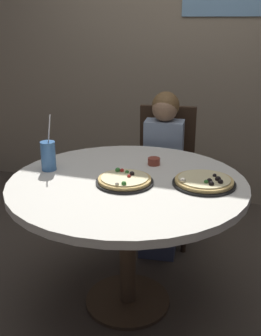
{
  "coord_description": "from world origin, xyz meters",
  "views": [
    {
      "loc": [
        0.64,
        -1.84,
        1.53
      ],
      "look_at": [
        0.0,
        0.05,
        0.8
      ],
      "focal_mm": 43.79,
      "sensor_mm": 36.0,
      "label": 1
    }
  ],
  "objects_px": {
    "chair_wooden": "(165,166)",
    "sauce_bowl": "(154,161)",
    "pizza_veggie": "(125,180)",
    "pizza_cheese": "(204,182)",
    "dining_table": "(127,197)",
    "soda_cup": "(48,156)",
    "diner_child": "(162,181)"
  },
  "relations": [
    {
      "from": "chair_wooden",
      "to": "sauce_bowl",
      "type": "distance_m",
      "value": 0.65
    },
    {
      "from": "pizza_veggie",
      "to": "chair_wooden",
      "type": "bearing_deg",
      "value": 90.7
    },
    {
      "from": "chair_wooden",
      "to": "sauce_bowl",
      "type": "bearing_deg",
      "value": -82.76
    },
    {
      "from": "pizza_veggie",
      "to": "pizza_cheese",
      "type": "xyz_separation_m",
      "value": [
        0.38,
        0.11,
        0.0
      ]
    },
    {
      "from": "pizza_veggie",
      "to": "dining_table",
      "type": "bearing_deg",
      "value": 89.48
    },
    {
      "from": "dining_table",
      "to": "soda_cup",
      "type": "bearing_deg",
      "value": 178.67
    },
    {
      "from": "pizza_cheese",
      "to": "soda_cup",
      "type": "relative_size",
      "value": 1.03
    },
    {
      "from": "dining_table",
      "to": "sauce_bowl",
      "type": "relative_size",
      "value": 17.54
    },
    {
      "from": "sauce_bowl",
      "to": "soda_cup",
      "type": "bearing_deg",
      "value": -153.09
    },
    {
      "from": "dining_table",
      "to": "diner_child",
      "type": "height_order",
      "value": "diner_child"
    },
    {
      "from": "diner_child",
      "to": "soda_cup",
      "type": "bearing_deg",
      "value": -124.53
    },
    {
      "from": "pizza_veggie",
      "to": "soda_cup",
      "type": "height_order",
      "value": "soda_cup"
    },
    {
      "from": "sauce_bowl",
      "to": "dining_table",
      "type": "bearing_deg",
      "value": -103.1
    },
    {
      "from": "soda_cup",
      "to": "sauce_bowl",
      "type": "relative_size",
      "value": 4.39
    },
    {
      "from": "diner_child",
      "to": "sauce_bowl",
      "type": "relative_size",
      "value": 15.46
    },
    {
      "from": "chair_wooden",
      "to": "diner_child",
      "type": "bearing_deg",
      "value": -83.35
    },
    {
      "from": "dining_table",
      "to": "soda_cup",
      "type": "height_order",
      "value": "soda_cup"
    },
    {
      "from": "pizza_veggie",
      "to": "pizza_cheese",
      "type": "bearing_deg",
      "value": 15.72
    },
    {
      "from": "sauce_bowl",
      "to": "diner_child",
      "type": "bearing_deg",
      "value": 97.5
    },
    {
      "from": "dining_table",
      "to": "pizza_veggie",
      "type": "bearing_deg",
      "value": -90.52
    },
    {
      "from": "dining_table",
      "to": "chair_wooden",
      "type": "xyz_separation_m",
      "value": [
        -0.01,
        0.87,
        -0.12
      ]
    },
    {
      "from": "dining_table",
      "to": "pizza_cheese",
      "type": "distance_m",
      "value": 0.4
    },
    {
      "from": "chair_wooden",
      "to": "pizza_cheese",
      "type": "relative_size",
      "value": 3.01
    },
    {
      "from": "dining_table",
      "to": "chair_wooden",
      "type": "height_order",
      "value": "chair_wooden"
    },
    {
      "from": "diner_child",
      "to": "pizza_veggie",
      "type": "xyz_separation_m",
      "value": [
        -0.01,
        -0.73,
        0.28
      ]
    },
    {
      "from": "dining_table",
      "to": "sauce_bowl",
      "type": "height_order",
      "value": "sauce_bowl"
    },
    {
      "from": "pizza_cheese",
      "to": "soda_cup",
      "type": "bearing_deg",
      "value": -176.25
    },
    {
      "from": "chair_wooden",
      "to": "soda_cup",
      "type": "relative_size",
      "value": 3.09
    },
    {
      "from": "chair_wooden",
      "to": "pizza_cheese",
      "type": "distance_m",
      "value": 0.93
    },
    {
      "from": "diner_child",
      "to": "soda_cup",
      "type": "distance_m",
      "value": 0.89
    },
    {
      "from": "soda_cup",
      "to": "dining_table",
      "type": "bearing_deg",
      "value": -1.33
    },
    {
      "from": "chair_wooden",
      "to": "sauce_bowl",
      "type": "relative_size",
      "value": 13.57
    }
  ]
}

